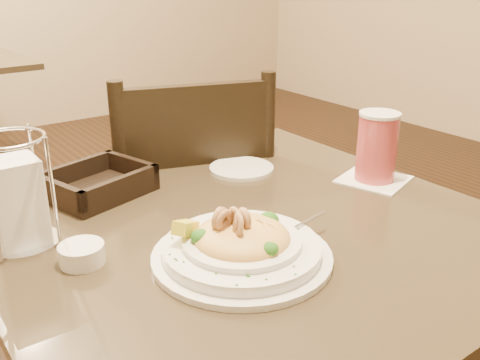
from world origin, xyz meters
TOP-DOWN VIEW (x-y plane):
  - main_table at (0.00, 0.00)m, footprint 0.90×0.90m
  - dining_chair_near at (0.14, 0.46)m, footprint 0.53×0.53m
  - pasta_bowl at (-0.09, -0.10)m, footprint 0.33×0.29m
  - drink_glass at (0.36, 0.01)m, footprint 0.17×0.17m
  - bread_basket at (-0.17, 0.29)m, footprint 0.23×0.21m
  - napkin_caddy at (-0.36, 0.16)m, footprint 0.12×0.12m
  - side_plate at (0.16, 0.23)m, footprint 0.18×0.18m
  - butter_ramekin at (-0.30, 0.04)m, footprint 0.09×0.09m

SIDE VIEW (x-z plane):
  - main_table at x=0.00m, z-range 0.13..0.85m
  - dining_chair_near at x=0.14m, z-range 0.03..0.96m
  - side_plate at x=0.16m, z-range 0.72..0.73m
  - butter_ramekin at x=-0.30m, z-range 0.72..0.75m
  - bread_basket at x=-0.17m, z-range 0.71..0.77m
  - pasta_bowl at x=-0.09m, z-range 0.70..0.79m
  - drink_glass at x=0.36m, z-range 0.72..0.87m
  - napkin_caddy at x=-0.36m, z-range 0.70..0.90m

